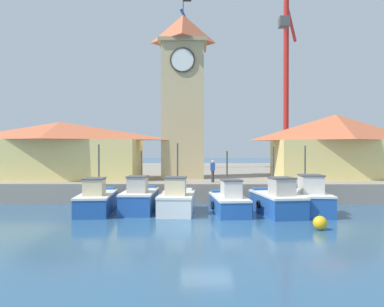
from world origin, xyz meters
TOP-DOWN VIEW (x-y plane):
  - ground_plane at (0.00, 0.00)m, footprint 300.00×300.00m
  - quay_wharf at (0.00, 27.62)m, footprint 120.00×40.00m
  - fishing_boat_far_left at (-6.51, 4.27)m, footprint 2.31×5.21m
  - fishing_boat_left_outer at (-3.97, 4.62)m, footprint 2.01×4.49m
  - fishing_boat_left_inner at (-1.66, 4.06)m, footprint 2.18×4.26m
  - fishing_boat_mid_left at (1.45, 3.97)m, footprint 2.22×4.74m
  - fishing_boat_center at (4.27, 3.79)m, footprint 2.67×4.97m
  - fishing_boat_mid_right at (6.21, 4.28)m, footprint 2.33×5.10m
  - clock_tower at (-1.61, 13.75)m, footprint 3.97×3.97m
  - warehouse_left at (-11.65, 12.18)m, footprint 13.19×5.78m
  - warehouse_right at (11.31, 13.50)m, footprint 10.39×5.77m
  - port_crane_near at (8.93, 21.06)m, footprint 3.63×7.55m
  - port_crane_far at (-2.38, 29.76)m, footprint 4.18×10.29m
  - mooring_buoy at (5.37, -0.56)m, footprint 0.66×0.66m
  - dock_worker_near_tower at (0.72, 9.17)m, footprint 0.34×0.22m

SIDE VIEW (x-z plane):
  - ground_plane at x=0.00m, z-range 0.00..0.00m
  - mooring_buoy at x=5.37m, z-range 0.00..0.66m
  - fishing_boat_mid_left at x=1.45m, z-range -1.16..2.54m
  - quay_wharf at x=0.00m, z-range 0.00..1.40m
  - fishing_boat_far_left at x=-6.51m, z-range -1.32..2.79m
  - fishing_boat_left_inner at x=-1.66m, z-range -1.33..2.85m
  - fishing_boat_center at x=4.27m, z-range -1.23..2.76m
  - fishing_boat_left_outer at x=-3.97m, z-range -1.06..2.63m
  - fishing_boat_mid_right at x=6.21m, z-range -1.21..2.82m
  - dock_worker_near_tower at x=0.72m, z-range 1.43..3.05m
  - warehouse_left at x=-11.65m, z-range 1.45..6.10m
  - warehouse_right at x=11.31m, z-range 1.47..6.83m
  - port_crane_near at x=8.93m, z-range -0.64..17.27m
  - clock_tower at x=-1.61m, z-range 0.93..16.43m
  - port_crane_far at x=-2.38m, z-range -1.05..19.48m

